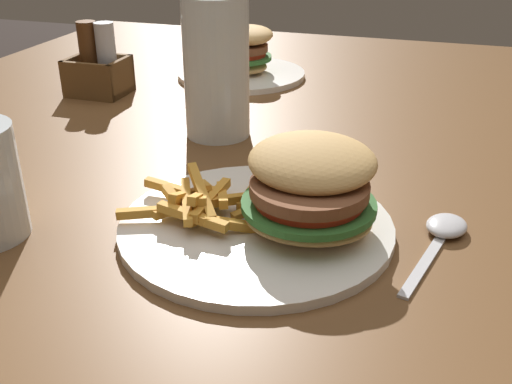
% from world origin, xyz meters
% --- Properties ---
extents(dining_table, '(1.30, 1.39, 0.75)m').
position_xyz_m(dining_table, '(0.00, 0.00, 0.65)').
color(dining_table, brown).
rests_on(dining_table, ground_plane).
extents(meal_plate_near, '(0.28, 0.28, 0.10)m').
position_xyz_m(meal_plate_near, '(0.09, -0.24, 0.78)').
color(meal_plate_near, white).
rests_on(meal_plate_near, dining_table).
extents(beer_glass, '(0.09, 0.09, 0.19)m').
position_xyz_m(beer_glass, '(-0.06, -0.00, 0.84)').
color(beer_glass, silver).
rests_on(beer_glass, dining_table).
extents(spoon, '(0.06, 0.16, 0.01)m').
position_xyz_m(spoon, '(0.25, -0.19, 0.76)').
color(spoon, silver).
rests_on(spoon, dining_table).
extents(meal_plate_far, '(0.23, 0.23, 0.09)m').
position_xyz_m(meal_plate_far, '(-0.13, 0.29, 0.78)').
color(meal_plate_far, white).
rests_on(meal_plate_far, dining_table).
extents(condiment_caddy, '(0.09, 0.08, 0.12)m').
position_xyz_m(condiment_caddy, '(-0.32, 0.12, 0.79)').
color(condiment_caddy, brown).
rests_on(condiment_caddy, dining_table).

